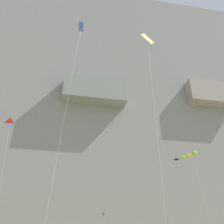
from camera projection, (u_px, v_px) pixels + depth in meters
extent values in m
cube|color=gray|center=(88.00, 124.00, 77.76)|extent=(180.00, 28.09, 82.00)
cube|color=gray|center=(95.00, 92.00, 65.36)|extent=(15.00, 4.72, 6.32)
cube|color=gray|center=(209.00, 95.00, 71.82)|extent=(12.35, 4.10, 6.54)
pyramid|color=pink|center=(105.00, 212.00, 37.72)|extent=(1.40, 1.06, 0.14)
cube|color=black|center=(104.00, 214.00, 37.98)|extent=(0.10, 0.34, 0.37)
ellipsoid|color=#8CCC33|center=(195.00, 153.00, 42.91)|extent=(1.20, 1.20, 0.86)
ellipsoid|color=yellow|center=(188.00, 155.00, 43.35)|extent=(1.09, 1.09, 0.72)
ellipsoid|color=#8CCC33|center=(182.00, 157.00, 43.78)|extent=(0.98, 0.98, 0.58)
ellipsoid|color=black|center=(177.00, 159.00, 44.21)|extent=(0.87, 0.86, 0.44)
cylinder|color=silver|center=(211.00, 221.00, 37.07)|extent=(1.04, 1.96, 19.90)
cube|color=navy|center=(81.00, 27.00, 34.70)|extent=(0.66, 1.97, 2.01)
cylinder|color=black|center=(81.00, 27.00, 34.70)|extent=(0.47, 0.07, 1.63)
cube|color=orange|center=(81.00, 31.00, 34.30)|extent=(0.05, 0.24, 0.12)
cube|color=yellow|center=(81.00, 33.00, 34.09)|extent=(0.11, 0.23, 0.12)
cube|color=white|center=(80.00, 36.00, 33.87)|extent=(0.04, 0.24, 0.12)
cube|color=purple|center=(80.00, 38.00, 33.65)|extent=(0.09, 0.24, 0.12)
cube|color=blue|center=(80.00, 40.00, 33.43)|extent=(0.09, 0.24, 0.12)
cylinder|color=silver|center=(63.00, 124.00, 24.51)|extent=(1.83, 4.80, 30.65)
pyramid|color=red|center=(13.00, 127.00, 43.09)|extent=(1.95, 2.12, 0.19)
cube|color=blue|center=(9.00, 127.00, 42.64)|extent=(0.42, 0.30, 0.51)
cube|color=yellow|center=(147.00, 39.00, 35.96)|extent=(2.08, 0.94, 2.14)
cylinder|color=black|center=(147.00, 39.00, 35.96)|extent=(0.55, 0.58, 1.70)
cube|color=yellow|center=(148.00, 43.00, 35.53)|extent=(0.25, 0.14, 0.13)
cube|color=green|center=(148.00, 46.00, 35.29)|extent=(0.24, 0.15, 0.13)
cube|color=navy|center=(149.00, 48.00, 35.06)|extent=(0.23, 0.17, 0.13)
cylinder|color=silver|center=(157.00, 135.00, 25.95)|extent=(1.62, 4.63, 30.25)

